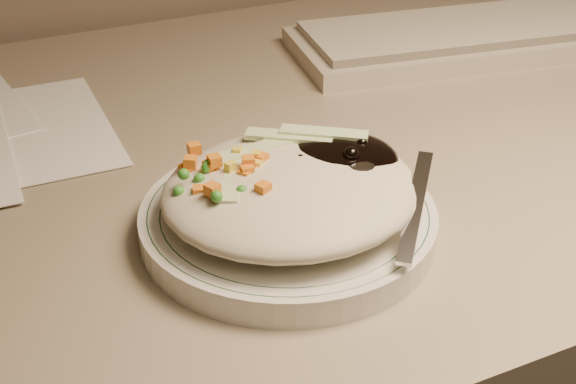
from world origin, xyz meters
name	(u,v)px	position (x,y,z in m)	size (l,w,h in m)	color
desk	(288,295)	(0.00, 1.38, 0.54)	(1.40, 0.70, 0.74)	gray
plate	(288,221)	(-0.08, 1.22, 0.75)	(0.22, 0.22, 0.02)	silver
plate_rim	(288,210)	(-0.08, 1.22, 0.76)	(0.21, 0.21, 0.00)	#144723
meal	(294,185)	(-0.07, 1.22, 0.78)	(0.21, 0.19, 0.05)	#B5AD93
keyboard	(477,36)	(0.29, 1.48, 0.75)	(0.45, 0.22, 0.03)	#B4A994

